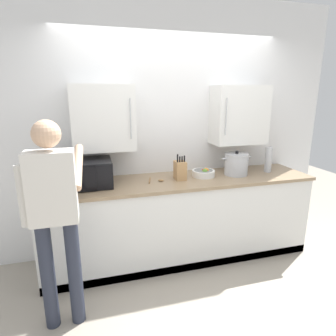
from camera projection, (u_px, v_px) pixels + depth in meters
The scene contains 10 objects.
ground_plane at pixel (202, 295), 2.66m from camera, with size 9.37×9.37×0.00m, color #9E9384.
back_wall_tiled at pixel (171, 127), 3.28m from camera, with size 4.01×0.44×2.89m.
counter_unit at pixel (180, 219), 3.21m from camera, with size 2.98×0.69×0.94m.
microwave_oven at pixel (80, 174), 2.83m from camera, with size 0.57×0.44×0.26m.
thermos_flask at pixel (268, 160), 3.35m from camera, with size 0.09×0.09×0.30m.
fruit_bowl at pixel (204, 173), 3.20m from camera, with size 0.26×0.26×0.10m.
stock_pot at pixel (236, 164), 3.24m from camera, with size 0.37×0.27×0.28m.
knife_block at pixel (180, 170), 3.07m from camera, with size 0.11×0.15×0.29m.
wooden_spoon at pixel (156, 180), 3.02m from camera, with size 0.18×0.18×0.02m.
person_figure at pixel (55, 210), 2.11m from camera, with size 0.47×0.55×1.67m.
Camera 1 is at (-0.93, -2.10, 1.84)m, focal length 30.21 mm.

